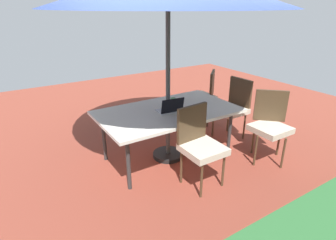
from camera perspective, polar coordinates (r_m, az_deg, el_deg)
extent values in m
cube|color=brown|center=(4.15, 0.00, -7.55)|extent=(10.00, 10.00, 0.02)
cube|color=silver|center=(3.84, 0.00, 1.73)|extent=(1.91, 1.11, 0.04)
cylinder|color=#333333|center=(4.71, 5.65, 0.95)|extent=(0.05, 0.05, 0.69)
cylinder|color=#333333|center=(4.01, -12.96, -3.62)|extent=(0.05, 0.05, 0.69)
cylinder|color=#333333|center=(4.16, 12.47, -2.56)|extent=(0.05, 0.05, 0.69)
cylinder|color=#333333|center=(3.34, -8.10, -8.92)|extent=(0.05, 0.05, 0.69)
cylinder|color=#4C4C4C|center=(3.69, 0.00, 9.06)|extent=(0.06, 0.06, 2.42)
cylinder|color=black|center=(4.13, 0.00, -7.07)|extent=(0.44, 0.44, 0.06)
cube|color=beige|center=(3.34, 7.19, -5.97)|extent=(0.46, 0.46, 0.08)
cube|color=#4C3823|center=(3.36, 4.93, -0.64)|extent=(0.44, 0.08, 0.45)
cylinder|color=#4C3823|center=(3.26, 6.86, -12.20)|extent=(0.03, 0.03, 0.45)
cylinder|color=#4C3823|center=(3.48, 11.23, -10.01)|extent=(0.03, 0.03, 0.45)
cylinder|color=#4C3823|center=(3.48, 2.73, -9.56)|extent=(0.03, 0.03, 0.45)
cylinder|color=#4C3823|center=(3.69, 7.08, -7.70)|extent=(0.03, 0.03, 0.45)
cube|color=beige|center=(5.17, 6.51, 4.64)|extent=(0.46, 0.46, 0.08)
cube|color=#4C3823|center=(5.08, 9.00, 7.28)|extent=(0.34, 0.33, 0.45)
cylinder|color=#4C3823|center=(5.45, 4.78, 2.71)|extent=(0.03, 0.03, 0.45)
cylinder|color=#4C3823|center=(5.12, 4.10, 1.38)|extent=(0.03, 0.03, 0.45)
cylinder|color=#4C3823|center=(5.41, 8.54, 2.38)|extent=(0.03, 0.03, 0.45)
cylinder|color=#4C3823|center=(5.07, 8.10, 1.01)|extent=(0.03, 0.03, 0.45)
cube|color=beige|center=(4.08, 20.17, -1.71)|extent=(0.46, 0.46, 0.08)
cube|color=#4C3823|center=(4.18, 20.26, 2.77)|extent=(0.35, 0.33, 0.45)
cylinder|color=#4C3823|center=(4.01, 17.46, -6.04)|extent=(0.03, 0.03, 0.45)
cylinder|color=#4C3823|center=(4.07, 22.51, -6.32)|extent=(0.03, 0.03, 0.45)
cylinder|color=#4C3823|center=(4.32, 17.03, -3.78)|extent=(0.03, 0.03, 0.45)
cylinder|color=#4C3823|center=(4.38, 21.71, -4.08)|extent=(0.03, 0.03, 0.45)
cube|color=beige|center=(4.62, 12.55, 2.02)|extent=(0.46, 0.46, 0.08)
cube|color=#4C3823|center=(4.69, 14.57, 5.56)|extent=(0.06, 0.44, 0.45)
cylinder|color=#4C3823|center=(4.71, 9.19, -0.79)|extent=(0.03, 0.03, 0.45)
cylinder|color=#4C3823|center=(4.49, 12.37, -2.27)|extent=(0.03, 0.03, 0.45)
cylinder|color=#4C3823|center=(4.96, 12.19, 0.18)|extent=(0.03, 0.03, 0.45)
cylinder|color=#4C3823|center=(4.74, 15.34, -1.18)|extent=(0.03, 0.03, 0.45)
cube|color=#B7B7BC|center=(3.80, 0.22, 1.93)|extent=(0.34, 0.26, 0.02)
cube|color=black|center=(3.67, 0.97, 2.96)|extent=(0.32, 0.09, 0.20)
cylinder|color=#286B33|center=(4.06, 1.10, 3.92)|extent=(0.07, 0.07, 0.09)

